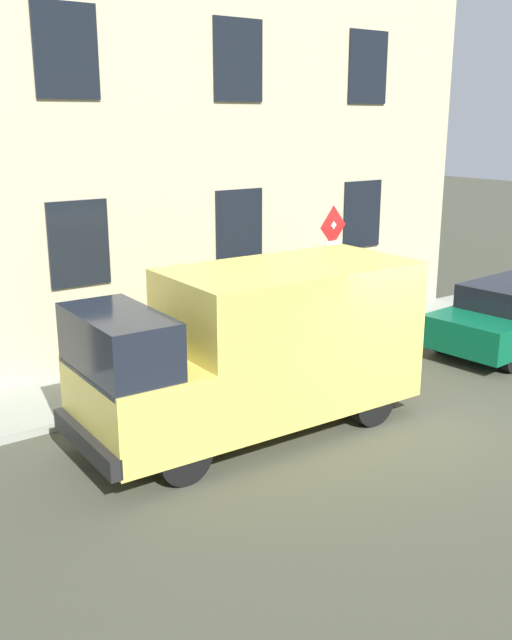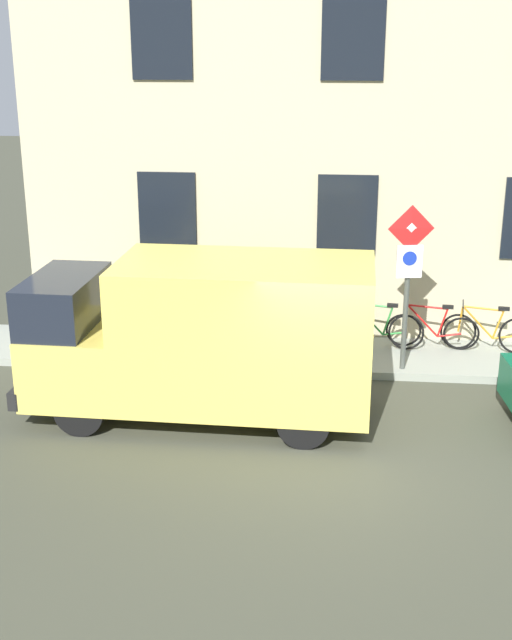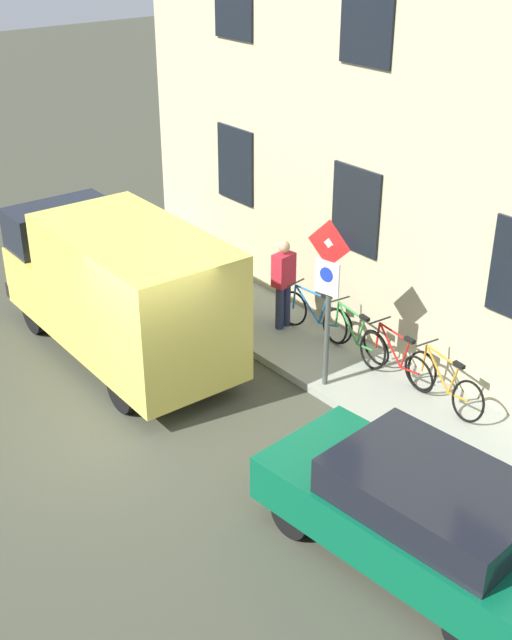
% 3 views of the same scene
% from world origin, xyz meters
% --- Properties ---
extents(ground_plane, '(80.00, 80.00, 0.00)m').
position_xyz_m(ground_plane, '(0.00, 0.00, 0.00)').
color(ground_plane, '#3F4033').
extents(sidewalk_slab, '(1.85, 14.29, 0.14)m').
position_xyz_m(sidewalk_slab, '(3.61, 0.00, 0.07)').
color(sidewalk_slab, gray).
rests_on(sidewalk_slab, ground_plane).
extents(building_facade, '(0.75, 12.29, 7.88)m').
position_xyz_m(building_facade, '(4.89, 0.00, 3.94)').
color(building_facade, '#BAB08C').
rests_on(building_facade, ground_plane).
extents(sign_post_stacked, '(0.19, 0.55, 2.78)m').
position_xyz_m(sign_post_stacked, '(2.90, -1.05, 2.01)').
color(sign_post_stacked, '#474C47').
rests_on(sign_post_stacked, sidewalk_slab).
extents(delivery_van, '(2.13, 5.38, 2.50)m').
position_xyz_m(delivery_van, '(0.99, 2.11, 1.33)').
color(delivery_van, '#E1CB55').
rests_on(delivery_van, ground_plane).
extents(bicycle_orange, '(0.49, 1.72, 0.89)m').
position_xyz_m(bicycle_orange, '(3.99, -2.64, 0.51)').
color(bicycle_orange, black).
rests_on(bicycle_orange, sidewalk_slab).
extents(bicycle_red, '(0.46, 1.71, 0.89)m').
position_xyz_m(bicycle_red, '(3.99, -1.64, 0.51)').
color(bicycle_red, black).
rests_on(bicycle_red, sidewalk_slab).
extents(bicycle_green, '(0.46, 1.71, 0.89)m').
position_xyz_m(bicycle_green, '(3.99, -0.63, 0.51)').
color(bicycle_green, black).
rests_on(bicycle_green, sidewalk_slab).
extents(bicycle_blue, '(0.49, 1.71, 0.89)m').
position_xyz_m(bicycle_blue, '(3.99, 0.37, 0.51)').
color(bicycle_blue, black).
rests_on(bicycle_blue, sidewalk_slab).
extents(pedestrian, '(0.43, 0.31, 1.72)m').
position_xyz_m(pedestrian, '(3.71, 0.93, 1.07)').
color(pedestrian, '#262B47').
rests_on(pedestrian, sidewalk_slab).
extents(litter_bin, '(0.44, 0.44, 0.90)m').
position_xyz_m(litter_bin, '(3.04, 1.40, 0.59)').
color(litter_bin, '#2D5133').
rests_on(litter_bin, sidewalk_slab).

